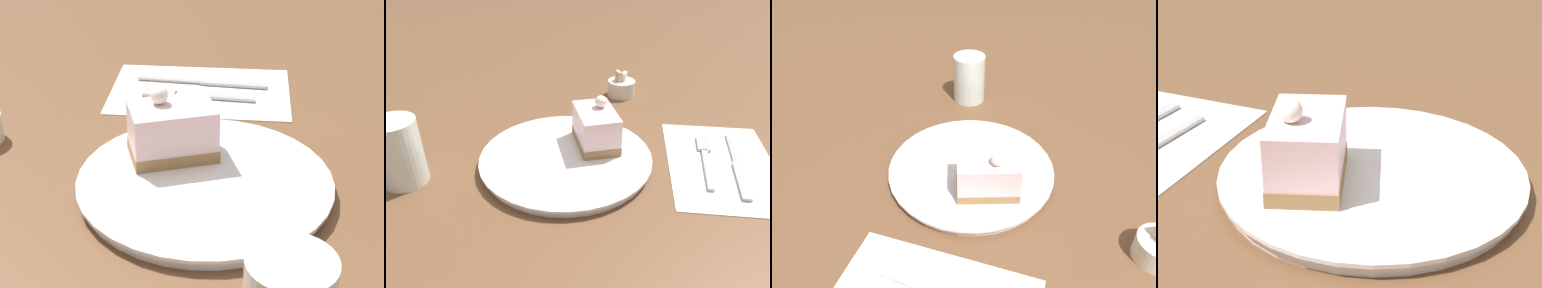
# 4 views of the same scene
# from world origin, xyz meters

# --- Properties ---
(ground_plane) EXTENTS (4.00, 4.00, 0.00)m
(ground_plane) POSITION_xyz_m (0.00, 0.00, 0.00)
(ground_plane) COLOR brown
(plate) EXTENTS (0.28, 0.28, 0.02)m
(plate) POSITION_xyz_m (-0.01, 0.04, 0.01)
(plate) COLOR white
(plate) RESTS_ON ground_plane
(cake_slice) EXTENTS (0.08, 0.11, 0.08)m
(cake_slice) POSITION_xyz_m (0.04, 0.07, 0.05)
(cake_slice) COLOR #9E7547
(cake_slice) RESTS_ON plate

